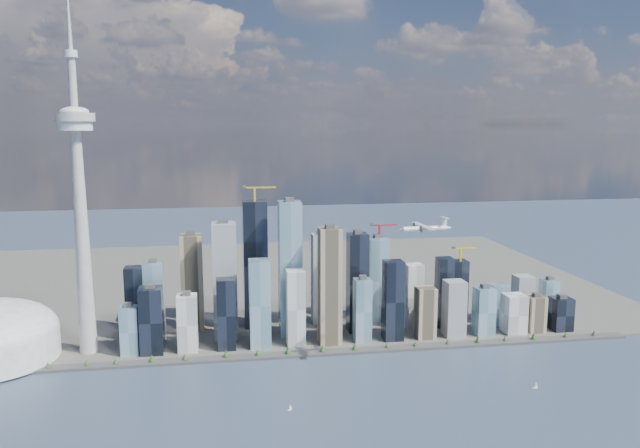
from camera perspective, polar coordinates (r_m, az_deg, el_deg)
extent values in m
plane|color=#2F3C53|center=(733.63, -0.45, -18.92)|extent=(4000.00, 4000.00, 0.00)
cube|color=#383838|center=(958.83, -2.80, -11.86)|extent=(1100.00, 22.00, 4.00)
cube|color=#4C4C47|center=(1386.80, -4.93, -5.27)|extent=(1400.00, 900.00, 3.00)
cylinder|color=#3F2D1E|center=(995.89, -26.23, -11.81)|extent=(1.00, 1.00, 2.40)
cone|color=#224A1A|center=(994.67, -26.24, -11.61)|extent=(7.20, 7.20, 8.00)
cylinder|color=#3F2D1E|center=(974.13, -21.24, -11.94)|extent=(1.00, 1.00, 2.40)
cone|color=#224A1A|center=(972.88, -21.25, -11.74)|extent=(7.20, 7.20, 8.00)
cylinder|color=#3F2D1E|center=(959.73, -16.06, -11.99)|extent=(1.00, 1.00, 2.40)
cone|color=#224A1A|center=(958.46, -16.07, -11.79)|extent=(7.20, 7.20, 8.00)
cylinder|color=#3F2D1E|center=(953.02, -10.77, -11.94)|extent=(1.00, 1.00, 2.40)
cone|color=#224A1A|center=(951.74, -10.77, -11.74)|extent=(7.20, 7.20, 8.00)
cylinder|color=#3F2D1E|center=(954.17, -5.45, -11.79)|extent=(1.00, 1.00, 2.40)
cone|color=#224A1A|center=(952.90, -5.45, -11.59)|extent=(7.20, 7.20, 8.00)
cylinder|color=#3F2D1E|center=(963.15, -0.19, -11.54)|extent=(1.00, 1.00, 2.40)
cone|color=#224A1A|center=(961.89, -0.19, -11.34)|extent=(7.20, 7.20, 8.00)
cylinder|color=#3F2D1E|center=(979.74, 4.92, -11.21)|extent=(1.00, 1.00, 2.40)
cone|color=#224A1A|center=(978.50, 4.92, -11.02)|extent=(7.20, 7.20, 8.00)
cylinder|color=#3F2D1E|center=(1003.57, 9.81, -10.82)|extent=(1.00, 1.00, 2.40)
cone|color=#224A1A|center=(1002.36, 9.81, -10.62)|extent=(7.20, 7.20, 8.00)
cylinder|color=#3F2D1E|center=(1034.14, 14.43, -10.37)|extent=(1.00, 1.00, 2.40)
cone|color=#224A1A|center=(1032.96, 14.43, -10.18)|extent=(7.20, 7.20, 8.00)
cylinder|color=#3F2D1E|center=(1070.86, 18.74, -9.89)|extent=(1.00, 1.00, 2.40)
cone|color=#224A1A|center=(1069.73, 18.75, -9.70)|extent=(7.20, 7.20, 8.00)
cylinder|color=#3F2D1E|center=(1113.14, 22.74, -9.39)|extent=(1.00, 1.00, 2.40)
cone|color=#224A1A|center=(1112.05, 22.75, -9.22)|extent=(7.20, 7.20, 8.00)
cube|color=black|center=(979.67, -14.94, -8.51)|extent=(34.00, 34.00, 101.11)
cube|color=#729DAC|center=(1023.44, -14.70, -6.93)|extent=(30.00, 30.00, 128.69)
cube|color=silver|center=(977.88, -11.97, -8.85)|extent=(30.00, 30.00, 87.33)
cube|color=tan|center=(1068.66, -11.79, -5.25)|extent=(36.00, 36.00, 160.86)
cube|color=gray|center=(1010.77, -8.81, -5.19)|extent=(38.00, 38.00, 188.44)
cube|color=black|center=(973.14, -8.72, -8.14)|extent=(28.00, 28.00, 110.31)
cube|color=#729DAC|center=(970.97, -5.47, -7.26)|extent=(32.00, 32.00, 137.88)
cube|color=black|center=(1062.71, -5.89, -3.66)|extent=(40.00, 40.00, 216.02)
cube|color=#729DAC|center=(1013.41, -2.59, -4.11)|extent=(36.00, 36.00, 220.61)
cube|color=silver|center=(978.49, -2.22, -7.66)|extent=(28.00, 28.00, 119.50)
cube|color=tan|center=(977.72, 0.98, -5.71)|extent=(34.00, 34.00, 183.84)
cube|color=gray|center=(1081.36, -0.02, -5.01)|extent=(30.00, 30.00, 156.27)
cube|color=black|center=(1038.16, 3.49, -5.37)|extent=(32.00, 32.00, 165.46)
cube|color=#729DAC|center=(999.98, 4.11, -7.86)|extent=(26.00, 26.00, 101.11)
cube|color=black|center=(1008.49, 6.90, -6.94)|extent=(30.00, 30.00, 128.69)
cube|color=#729DAC|center=(1103.80, 5.39, -5.01)|extent=(34.00, 34.00, 147.07)
cube|color=silver|center=(1071.29, 8.73, -6.53)|extent=(28.00, 28.00, 110.31)
cube|color=tan|center=(1029.69, 9.58, -7.99)|extent=(30.00, 30.00, 82.73)
cube|color=gray|center=(1045.20, 12.20, -7.55)|extent=(32.00, 32.00, 91.92)
cube|color=black|center=(1086.27, 11.26, -6.13)|extent=(26.00, 26.00, 119.50)
cube|color=#729DAC|center=(1066.07, 14.71, -7.70)|extent=(30.00, 30.00, 78.13)
cube|color=black|center=(1155.86, 12.62, -5.72)|extent=(28.00, 28.00, 101.11)
cube|color=#729DAC|center=(1131.26, 16.01, -7.03)|extent=(30.00, 30.00, 68.94)
cube|color=silver|center=(1088.88, 17.13, -7.83)|extent=(34.00, 34.00, 64.35)
cube|color=tan|center=(1109.86, 19.22, -7.74)|extent=(28.00, 28.00, 59.75)
cube|color=gray|center=(1149.03, 18.06, -6.52)|extent=(30.00, 30.00, 82.73)
cube|color=black|center=(1132.25, 21.24, -7.65)|extent=(32.00, 32.00, 55.15)
cube|color=#729DAC|center=(1171.24, 20.02, -6.56)|extent=(26.00, 26.00, 73.54)
cube|color=black|center=(1083.09, -16.54, -6.63)|extent=(30.00, 30.00, 110.31)
cube|color=#729DAC|center=(988.75, -17.24, -9.29)|extent=(26.00, 26.00, 73.54)
cube|color=yellow|center=(1043.04, -6.00, 2.73)|extent=(3.00, 3.00, 22.00)
cube|color=yellow|center=(1042.39, -5.55, 3.34)|extent=(55.00, 2.20, 2.20)
cube|color=#383838|center=(1040.88, -6.92, 3.42)|extent=(6.00, 4.00, 4.00)
cube|color=#B01923|center=(1086.37, 5.46, -0.68)|extent=(3.00, 3.00, 22.00)
cube|color=#B01923|center=(1086.41, 5.83, -0.10)|extent=(48.00, 2.20, 2.20)
cube|color=#383838|center=(1080.70, 4.73, -0.02)|extent=(6.00, 4.00, 4.00)
cube|color=yellow|center=(1141.92, 12.73, -2.73)|extent=(3.00, 3.00, 22.00)
cube|color=yellow|center=(1142.29, 13.06, -2.18)|extent=(45.00, 2.20, 2.20)
cube|color=#383838|center=(1134.42, 12.12, -2.12)|extent=(6.00, 4.00, 4.00)
cone|color=#979792|center=(986.03, -20.90, -1.54)|extent=(26.00, 26.00, 340.00)
cylinder|color=#B8B8B8|center=(971.00, -21.47, 8.37)|extent=(48.00, 48.00, 14.00)
cylinder|color=#979792|center=(971.05, -21.52, 9.08)|extent=(56.00, 56.00, 12.00)
ellipsoid|color=#B8B8B8|center=(971.17, -21.54, 9.55)|extent=(40.00, 40.00, 14.00)
cylinder|color=#979792|center=(972.75, -21.68, 11.90)|extent=(11.00, 11.00, 80.00)
cylinder|color=#B8B8B8|center=(975.98, -21.82, 14.24)|extent=(18.00, 18.00, 10.00)
cone|color=silver|center=(983.52, -22.03, 17.60)|extent=(7.00, 7.00, 105.00)
cylinder|color=silver|center=(857.50, 9.51, -0.43)|extent=(61.52, 11.24, 7.53)
cone|color=silver|center=(846.06, 7.51, -0.51)|extent=(8.68, 8.02, 7.53)
cone|color=silver|center=(870.44, 11.51, -0.34)|extent=(12.20, 8.23, 7.53)
cube|color=silver|center=(855.98, 9.37, -0.17)|extent=(13.41, 66.33, 1.18)
cylinder|color=silver|center=(844.48, 9.69, -0.43)|extent=(13.17, 5.02, 4.24)
cylinder|color=silver|center=(868.11, 9.04, -0.16)|extent=(13.17, 5.02, 4.24)
cylinder|color=#3F3F3F|center=(841.82, 9.25, -0.45)|extent=(0.93, 9.42, 9.41)
cylinder|color=#3F3F3F|center=(865.53, 8.61, -0.17)|extent=(0.93, 9.42, 9.41)
cube|color=silver|center=(867.83, 11.32, 0.14)|extent=(6.63, 1.34, 12.94)
cube|color=silver|center=(866.85, 11.33, 0.57)|extent=(6.46, 21.45, 0.82)
cube|color=white|center=(793.80, -2.80, -16.62)|extent=(5.61, 2.80, 0.72)
cylinder|color=#999999|center=(792.02, -2.80, -16.35)|extent=(0.22, 0.22, 8.07)
cube|color=white|center=(896.94, 19.06, -14.00)|extent=(6.60, 3.47, 0.84)
cylinder|color=#999999|center=(895.09, 19.08, -13.71)|extent=(0.25, 0.25, 9.49)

